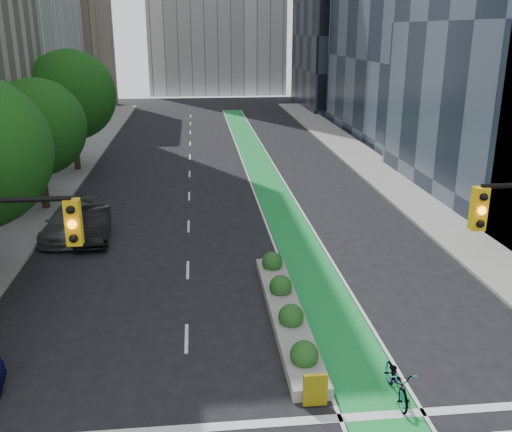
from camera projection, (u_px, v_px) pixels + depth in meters
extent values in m
cube|color=gray|center=(45.00, 195.00, 36.96)|extent=(3.60, 90.00, 0.15)
cube|color=gray|center=(397.00, 185.00, 39.33)|extent=(3.60, 90.00, 0.15)
cube|color=green|center=(262.00, 172.00, 43.19)|extent=(2.20, 70.00, 0.01)
cube|color=tan|center=(46.00, 7.00, 70.84)|extent=(14.00, 16.00, 26.00)
cube|color=black|center=(355.00, 0.00, 76.44)|extent=(14.00, 18.00, 28.00)
cylinder|color=black|center=(42.00, 173.00, 33.53)|extent=(0.44, 0.44, 4.48)
sphere|color=#14480F|center=(37.00, 127.00, 32.68)|extent=(5.60, 5.60, 5.60)
cylinder|color=black|center=(75.00, 137.00, 42.87)|extent=(0.44, 0.44, 5.15)
sphere|color=#14480F|center=(71.00, 95.00, 41.90)|extent=(6.60, 6.60, 6.60)
cube|color=gold|center=(73.00, 222.00, 12.60)|extent=(0.34, 0.28, 1.05)
sphere|color=orange|center=(72.00, 224.00, 12.45)|extent=(0.20, 0.20, 0.20)
cube|color=gold|center=(479.00, 209.00, 13.55)|extent=(0.34, 0.28, 1.05)
sphere|color=orange|center=(482.00, 211.00, 13.39)|extent=(0.20, 0.20, 0.20)
cube|color=gray|center=(286.00, 314.00, 21.22)|extent=(1.20, 10.00, 0.40)
cube|color=yellow|center=(315.00, 390.00, 16.20)|extent=(0.70, 0.12, 1.00)
sphere|color=#194C19|center=(304.00, 355.00, 17.77)|extent=(0.90, 0.90, 0.90)
sphere|color=#194C19|center=(291.00, 316.00, 20.14)|extent=(0.90, 0.90, 0.90)
sphere|color=#194C19|center=(281.00, 286.00, 22.50)|extent=(0.90, 0.90, 0.90)
sphere|color=#194C19|center=(272.00, 262.00, 24.86)|extent=(0.90, 0.90, 0.90)
imported|color=gray|center=(397.00, 381.00, 16.62)|extent=(0.84, 2.13, 1.10)
imported|color=black|center=(93.00, 225.00, 29.22)|extent=(2.09, 4.81, 1.54)
imported|color=#5C5E61|center=(70.00, 222.00, 29.66)|extent=(2.54, 5.34, 1.50)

